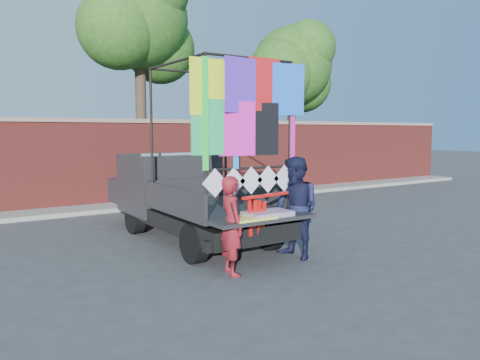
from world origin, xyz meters
TOP-DOWN VIEW (x-y plane):
  - ground at (0.00, 0.00)m, footprint 90.00×90.00m
  - brick_wall at (0.00, 7.00)m, footprint 30.00×0.45m
  - curb at (0.00, 6.30)m, footprint 30.00×1.20m
  - tree_mid at (1.02, 8.12)m, footprint 4.20×3.30m
  - tree_right at (7.52, 8.12)m, footprint 4.20×3.30m
  - pickup_truck at (-0.48, 2.27)m, footprint 2.18×5.48m
  - woman at (-1.08, -0.77)m, footprint 0.47×0.62m
  - man at (0.36, -0.61)m, footprint 0.73×0.91m
  - streamer_bundle at (-0.48, -0.70)m, footprint 1.05×0.23m

SIDE VIEW (x-z plane):
  - ground at x=0.00m, z-range 0.00..0.00m
  - curb at x=0.00m, z-range 0.00..0.12m
  - woman at x=-1.08m, z-range 0.00..1.55m
  - pickup_truck at x=-0.48m, z-range -0.86..2.59m
  - man at x=0.36m, z-range 0.00..1.80m
  - streamer_bundle at x=-0.48m, z-range 0.62..1.34m
  - brick_wall at x=0.00m, z-range 0.02..2.63m
  - tree_right at x=7.52m, z-range 1.44..8.06m
  - tree_mid at x=1.02m, z-range 1.83..9.56m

